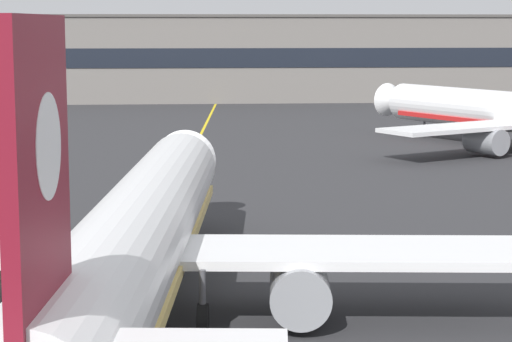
# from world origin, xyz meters

# --- Properties ---
(taxiway_centreline) EXTENTS (13.93, 179.51, 0.01)m
(taxiway_centreline) POSITION_xyz_m (0.00, 30.00, 0.00)
(taxiway_centreline) COLOR yellow
(taxiway_centreline) RESTS_ON ground
(airliner_foreground) EXTENTS (32.31, 41.52, 11.65)m
(airliner_foreground) POSITION_xyz_m (-0.02, 13.84, 3.37)
(airliner_foreground) COLOR white
(airliner_foreground) RESTS_ON ground
(terminal_building) EXTENTS (127.31, 12.40, 12.88)m
(terminal_building) POSITION_xyz_m (5.29, 125.94, 6.45)
(terminal_building) COLOR slate
(terminal_building) RESTS_ON ground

